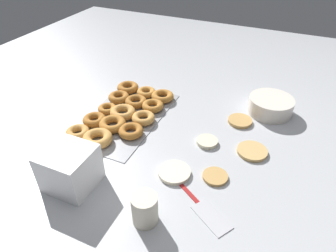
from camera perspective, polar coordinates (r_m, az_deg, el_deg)
The scene contains 11 objects.
ground_plane at distance 1.15m, azimuth 3.76°, elevation -3.77°, with size 3.00×3.00×0.00m, color #B2B5BA.
pancake_0 at distance 1.04m, azimuth 8.97°, elevation -9.47°, with size 0.09×0.09×0.01m, color tan.
pancake_1 at distance 1.31m, azimuth 13.55°, elevation 0.96°, with size 0.10×0.10×0.01m, color tan.
pancake_2 at distance 1.17m, azimuth 7.47°, elevation -2.96°, with size 0.08×0.08×0.02m, color beige.
pancake_3 at distance 1.16m, azimuth 15.73°, elevation -4.63°, with size 0.11×0.11×0.01m, color tan.
pancake_4 at distance 1.04m, azimuth 1.22°, elevation -8.81°, with size 0.11×0.11×0.01m, color beige.
donut_tray at distance 1.32m, azimuth -8.34°, elevation 2.58°, with size 0.52×0.31×0.04m.
batter_bowl at distance 1.39m, azimuth 18.94°, elevation 3.71°, with size 0.19×0.19×0.07m.
container_stack at distance 1.01m, azimuth -18.20°, elevation -7.63°, with size 0.15×0.15×0.14m.
paper_cup at distance 0.88m, azimuth -4.44°, elevation -15.48°, with size 0.08×0.08×0.10m.
spatula at distance 0.94m, azimuth 7.02°, elevation -15.54°, with size 0.18×0.26×0.01m.
Camera 1 is at (0.83, 0.29, 0.74)m, focal length 32.00 mm.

